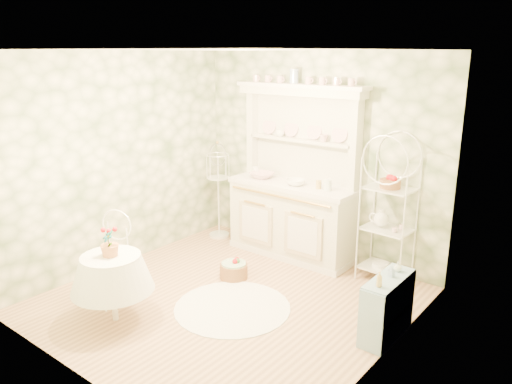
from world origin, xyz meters
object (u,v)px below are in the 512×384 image
Objects in this scene: birdcage_stand at (218,193)px; bakers_rack at (388,208)px; cafe_chair at (107,263)px; floor_basket at (234,270)px; round_table at (113,292)px; side_shelf at (387,309)px; kitchen_dresser at (292,173)px.

bakers_rack is at bearing 3.23° from birdcage_stand.
cafe_chair is 2.31m from birdcage_stand.
cafe_chair is 0.68× the size of birdcage_stand.
floor_basket is (0.71, 1.30, -0.36)m from cafe_chair.
floor_basket is (0.32, 1.51, -0.21)m from round_table.
side_shelf is 2.14× the size of floor_basket.
kitchen_dresser is at bearing 144.46° from side_shelf.
bakers_rack is at bearing 110.19° from side_shelf.
bakers_rack is at bearing 37.05° from floor_basket.
round_table is at bearing -120.55° from bakers_rack.
bakers_rack is 1.99× the size of cafe_chair.
bakers_rack is at bearing 55.83° from round_table.
kitchen_dresser reaches higher than floor_basket.
bakers_rack is 1.43m from side_shelf.
kitchen_dresser is 3.67× the size of round_table.
birdcage_stand reaches higher than round_table.
side_shelf is 2.02m from floor_basket.
bakers_rack is 3.27m from cafe_chair.
cafe_chair reaches higher than round_table.
birdcage_stand is at bearing 139.34° from floor_basket.
round_table reaches higher than side_shelf.
side_shelf is 0.49× the size of birdcage_stand.
side_shelf is at bearing 1.01° from cafe_chair.
birdcage_stand is at bearing -175.93° from kitchen_dresser.
round_table is 1.56m from floor_basket.
floor_basket is (-2.01, 0.06, -0.18)m from side_shelf.
birdcage_stand is at bearing 107.89° from round_table.
side_shelf is at bearing -18.04° from birdcage_stand.
side_shelf is 1.06× the size of round_table.
birdcage_stand is 1.58m from floor_basket.
birdcage_stand is (-2.57, -0.14, -0.24)m from bakers_rack.
kitchen_dresser is at bearing 46.81° from cafe_chair.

